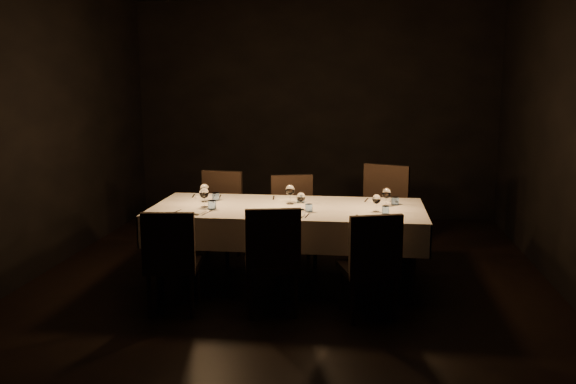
# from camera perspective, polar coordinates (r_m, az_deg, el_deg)

# --- Properties ---
(room) EXTENTS (5.01, 6.01, 3.01)m
(room) POSITION_cam_1_polar(r_m,az_deg,el_deg) (5.57, 0.00, 6.07)
(room) COLOR black
(room) RESTS_ON ground
(dining_table) EXTENTS (2.52, 1.12, 0.76)m
(dining_table) POSITION_cam_1_polar(r_m,az_deg,el_deg) (5.69, 0.00, -2.11)
(dining_table) COLOR black
(dining_table) RESTS_ON ground
(chair_near_left) EXTENTS (0.47, 0.47, 0.89)m
(chair_near_left) POSITION_cam_1_polar(r_m,az_deg,el_deg) (5.12, -10.87, -5.98)
(chair_near_left) COLOR black
(chair_near_left) RESTS_ON ground
(place_setting_near_left) EXTENTS (0.35, 0.41, 0.19)m
(place_setting_near_left) POSITION_cam_1_polar(r_m,az_deg,el_deg) (5.60, -8.03, -0.89)
(place_setting_near_left) COLOR white
(place_setting_near_left) RESTS_ON dining_table
(chair_near_center) EXTENTS (0.53, 0.53, 0.92)m
(chair_near_center) POSITION_cam_1_polar(r_m,az_deg,el_deg) (5.01, -1.49, -5.95)
(chair_near_center) COLOR black
(chair_near_center) RESTS_ON ground
(place_setting_near_center) EXTENTS (0.30, 0.39, 0.16)m
(place_setting_near_center) POSITION_cam_1_polar(r_m,az_deg,el_deg) (5.44, 1.16, -1.22)
(place_setting_near_center) COLOR white
(place_setting_near_center) RESTS_ON dining_table
(chair_near_right) EXTENTS (0.54, 0.54, 0.89)m
(chair_near_right) POSITION_cam_1_polar(r_m,az_deg,el_deg) (4.96, 7.79, -6.38)
(chair_near_right) COLOR black
(chair_near_right) RESTS_ON ground
(place_setting_near_right) EXTENTS (0.29, 0.39, 0.16)m
(place_setting_near_right) POSITION_cam_1_polar(r_m,az_deg,el_deg) (5.41, 8.35, -1.40)
(place_setting_near_right) COLOR white
(place_setting_near_right) RESTS_ON dining_table
(chair_far_left) EXTENTS (0.51, 0.51, 0.94)m
(chair_far_left) POSITION_cam_1_polar(r_m,az_deg,el_deg) (6.66, -6.48, -1.77)
(chair_far_left) COLOR black
(chair_far_left) RESTS_ON ground
(place_setting_far_left) EXTENTS (0.33, 0.40, 0.18)m
(place_setting_far_left) POSITION_cam_1_polar(r_m,az_deg,el_deg) (6.03, -7.52, -0.09)
(place_setting_far_left) COLOR white
(place_setting_far_left) RESTS_ON dining_table
(chair_far_center) EXTENTS (0.55, 0.55, 0.93)m
(chair_far_center) POSITION_cam_1_polar(r_m,az_deg,el_deg) (6.43, 0.51, -2.21)
(chair_far_center) COLOR black
(chair_far_center) RESTS_ON ground
(place_setting_far_center) EXTENTS (0.35, 0.41, 0.19)m
(place_setting_far_center) POSITION_cam_1_polar(r_m,az_deg,el_deg) (5.87, 0.36, -0.24)
(place_setting_far_center) COLOR white
(place_setting_far_center) RESTS_ON dining_table
(chair_far_right) EXTENTS (0.64, 0.64, 1.04)m
(chair_far_right) POSITION_cam_1_polar(r_m,az_deg,el_deg) (6.50, 8.74, -1.74)
(chair_far_right) COLOR black
(chair_far_right) RESTS_ON ground
(place_setting_far_right) EXTENTS (0.33, 0.40, 0.17)m
(place_setting_far_right) POSITION_cam_1_polar(r_m,az_deg,el_deg) (5.84, 9.20, -0.49)
(place_setting_far_right) COLOR white
(place_setting_far_right) RESTS_ON dining_table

